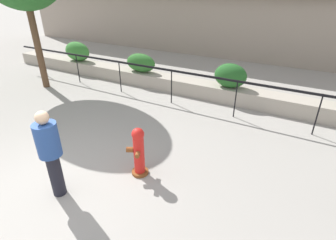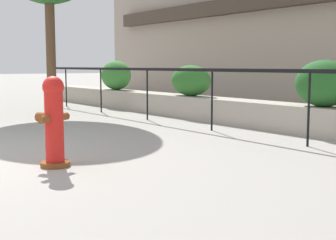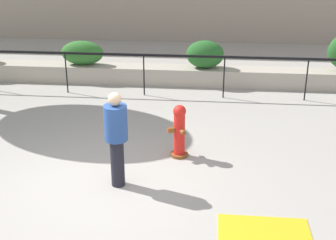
# 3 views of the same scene
# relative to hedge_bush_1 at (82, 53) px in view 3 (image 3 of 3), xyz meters

# --- Properties ---
(ground_plane) EXTENTS (120.00, 120.00, 0.00)m
(ground_plane) POSITION_rel_hedge_bush_1_xyz_m (1.98, -6.00, -0.86)
(ground_plane) COLOR #9E9991
(planter_wall_low) EXTENTS (18.00, 0.70, 0.50)m
(planter_wall_low) POSITION_rel_hedge_bush_1_xyz_m (1.98, 0.00, -0.61)
(planter_wall_low) COLOR #ADA393
(planter_wall_low) RESTS_ON ground
(fence_railing_segment) EXTENTS (15.00, 0.05, 1.15)m
(fence_railing_segment) POSITION_rel_hedge_bush_1_xyz_m (1.98, -1.10, 0.16)
(fence_railing_segment) COLOR black
(fence_railing_segment) RESTS_ON ground
(hedge_bush_1) EXTENTS (1.26, 0.60, 0.71)m
(hedge_bush_1) POSITION_rel_hedge_bush_1_xyz_m (0.00, 0.00, 0.00)
(hedge_bush_1) COLOR #2D6B28
(hedge_bush_1) RESTS_ON planter_wall_low
(hedge_bush_2) EXTENTS (1.08, 0.70, 0.80)m
(hedge_bush_2) POSITION_rel_hedge_bush_1_xyz_m (3.58, 0.00, 0.04)
(hedge_bush_2) COLOR #235B23
(hedge_bush_2) RESTS_ON planter_wall_low
(fire_hydrant) EXTENTS (0.48, 0.47, 1.08)m
(fire_hydrant) POSITION_rel_hedge_bush_1_xyz_m (3.20, -4.69, -0.30)
(fire_hydrant) COLOR brown
(fire_hydrant) RESTS_ON ground
(pedestrian) EXTENTS (0.56, 0.56, 1.73)m
(pedestrian) POSITION_rel_hedge_bush_1_xyz_m (2.22, -5.94, 0.13)
(pedestrian) COLOR black
(pedestrian) RESTS_ON ground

